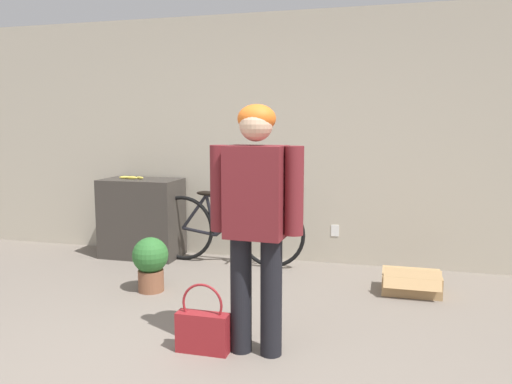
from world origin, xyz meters
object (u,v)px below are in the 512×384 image
potted_plant (150,261)px  banana (132,178)px  person (256,208)px  handbag (203,330)px  cardboard_box (411,282)px  bicycle (226,228)px

potted_plant → banana: bearing=125.2°
person → handbag: 0.86m
person → handbag: person is taller
cardboard_box → potted_plant: bearing=-166.1°
potted_plant → bicycle: bearing=70.2°
handbag → person: bearing=14.5°
potted_plant → person: bearing=-37.3°
cardboard_box → potted_plant: (-2.21, -0.55, 0.18)m
bicycle → banana: banana is taller
person → bicycle: 2.17m
handbag → potted_plant: bearing=131.0°
bicycle → handbag: (0.51, -2.00, -0.22)m
bicycle → cardboard_box: size_ratio=3.41×
potted_plant → handbag: bearing=-49.0°
banana → handbag: (1.60, -2.03, -0.72)m
banana → handbag: banana is taller
handbag → potted_plant: size_ratio=0.95×
person → potted_plant: person is taller
bicycle → banana: bearing=-179.8°
person → potted_plant: bearing=145.7°
banana → potted_plant: size_ratio=0.63×
bicycle → cardboard_box: bicycle is taller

